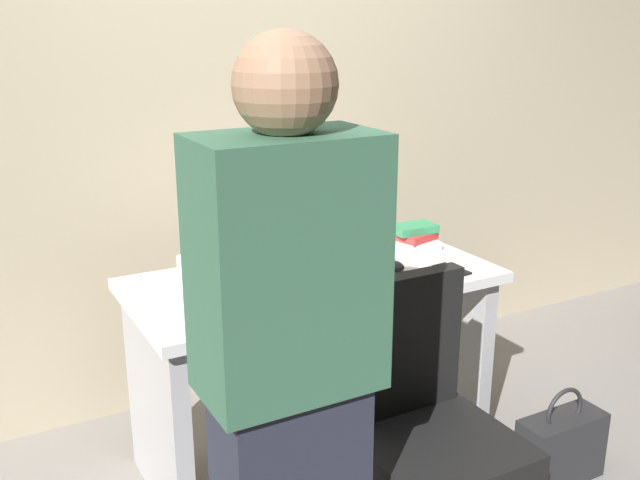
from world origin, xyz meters
name	(u,v)px	position (x,y,z in m)	size (l,w,h in m)	color
ground_plane	(314,452)	(0.00, 0.00, 0.00)	(9.00, 9.00, 0.00)	gray
wall_back	(231,58)	(0.00, 0.73, 1.50)	(6.40, 0.10, 3.00)	tan
desk	(314,335)	(0.00, 0.00, 0.51)	(1.35, 0.66, 0.75)	white
office_chair	(425,450)	(-0.01, -0.72, 0.43)	(0.52, 0.52, 0.94)	black
person_at_desk	(289,389)	(-0.53, -0.87, 0.84)	(0.40, 0.24, 1.64)	#262838
monitor	(302,198)	(0.04, 0.16, 1.01)	(0.54, 0.16, 0.46)	silver
keyboard	(319,282)	(-0.03, -0.10, 0.76)	(0.43, 0.13, 0.02)	white
mouse	(394,265)	(0.30, -0.09, 0.77)	(0.06, 0.10, 0.03)	black
cup_near_keyboard	(209,292)	(-0.44, -0.08, 0.80)	(0.07, 0.07, 0.09)	#3372B2
cup_by_monitor	(187,268)	(-0.42, 0.18, 0.80)	(0.07, 0.07, 0.09)	white
book_stack	(414,237)	(0.52, 0.09, 0.80)	(0.21, 0.17, 0.10)	white
cell_phone	(452,270)	(0.48, -0.21, 0.76)	(0.07, 0.14, 0.01)	black
handbag	(560,447)	(0.72, -0.59, 0.14)	(0.34, 0.14, 0.38)	#262628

